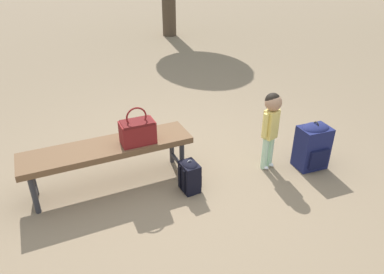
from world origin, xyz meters
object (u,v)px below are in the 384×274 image
at_px(backpack_large, 313,145).
at_px(backpack_small, 190,175).
at_px(child_standing, 271,120).
at_px(handbag, 138,131).
at_px(park_bench, 108,150).

height_order(backpack_large, backpack_small, backpack_large).
xyz_separation_m(child_standing, backpack_large, (0.42, -0.21, -0.29)).
height_order(handbag, backpack_small, handbag).
distance_m(child_standing, backpack_large, 0.55).
bearing_deg(handbag, backpack_large, -18.30).
xyz_separation_m(backpack_large, backpack_small, (-1.33, 0.22, -0.09)).
distance_m(backpack_large, backpack_small, 1.35).
relative_size(handbag, backpack_large, 0.69).
bearing_deg(backpack_small, handbag, 137.05).
bearing_deg(backpack_small, park_bench, 146.15).
relative_size(handbag, child_standing, 0.44).
height_order(handbag, child_standing, child_standing).
bearing_deg(child_standing, park_bench, 164.14).
relative_size(park_bench, backpack_large, 3.03).
distance_m(child_standing, backpack_small, 0.99).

